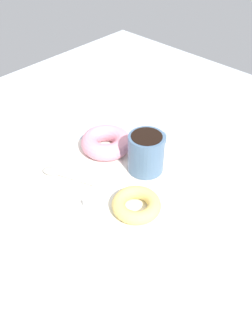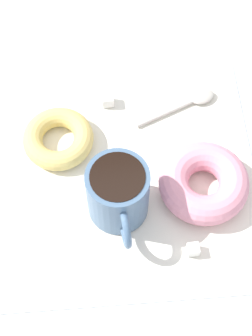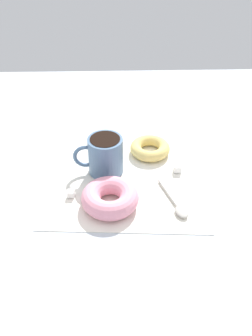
% 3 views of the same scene
% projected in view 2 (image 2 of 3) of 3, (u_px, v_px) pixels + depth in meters
% --- Properties ---
extents(ground_plane, '(1.20, 1.20, 0.02)m').
position_uv_depth(ground_plane, '(137.00, 197.00, 0.76)').
color(ground_plane, '#B2BCC6').
extents(napkin, '(0.37, 0.37, 0.00)m').
position_uv_depth(napkin, '(126.00, 175.00, 0.76)').
color(napkin, white).
rests_on(napkin, ground_plane).
extents(coffee_cup, '(0.11, 0.08, 0.09)m').
position_uv_depth(coffee_cup, '(118.00, 194.00, 0.70)').
color(coffee_cup, slate).
rests_on(coffee_cup, napkin).
extents(donut_near_cup, '(0.10, 0.10, 0.03)m').
position_uv_depth(donut_near_cup, '(58.00, 139.00, 0.77)').
color(donut_near_cup, '#E5C66B').
rests_on(donut_near_cup, napkin).
extents(donut_far, '(0.12, 0.12, 0.04)m').
position_uv_depth(donut_far, '(204.00, 183.00, 0.73)').
color(donut_far, pink).
rests_on(donut_far, napkin).
extents(spoon, '(0.06, 0.12, 0.01)m').
position_uv_depth(spoon, '(193.00, 101.00, 0.81)').
color(spoon, '#B7B2A8').
rests_on(spoon, napkin).
extents(sugar_cube, '(0.02, 0.02, 0.02)m').
position_uv_depth(sugar_cube, '(108.00, 100.00, 0.81)').
color(sugar_cube, white).
rests_on(sugar_cube, napkin).
extents(sugar_cube_extra, '(0.01, 0.01, 0.01)m').
position_uv_depth(sugar_cube_extra, '(193.00, 249.00, 0.70)').
color(sugar_cube_extra, white).
rests_on(sugar_cube_extra, napkin).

